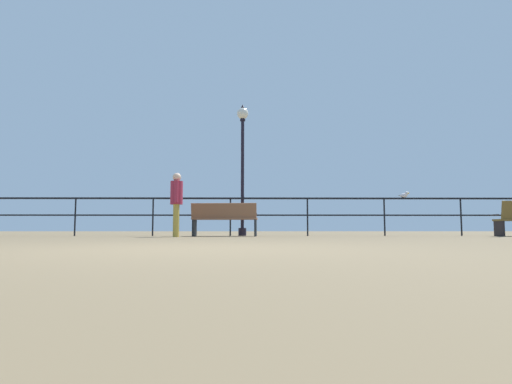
{
  "coord_description": "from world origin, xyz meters",
  "views": [
    {
      "loc": [
        0.61,
        -4.19,
        0.2
      ],
      "look_at": [
        0.72,
        7.1,
        1.19
      ],
      "focal_mm": 29.4,
      "sensor_mm": 36.0,
      "label": 1
    }
  ],
  "objects_px": {
    "lamppost_center": "(243,151)",
    "seagull_on_rail": "(404,195)",
    "person_by_bench": "(176,200)",
    "bench_near_left": "(224,217)"
  },
  "relations": [
    {
      "from": "seagull_on_rail",
      "to": "bench_near_left",
      "type": "bearing_deg",
      "value": -171.4
    },
    {
      "from": "lamppost_center",
      "to": "bench_near_left",
      "type": "bearing_deg",
      "value": -114.14
    },
    {
      "from": "lamppost_center",
      "to": "seagull_on_rail",
      "type": "distance_m",
      "value": 4.77
    },
    {
      "from": "seagull_on_rail",
      "to": "person_by_bench",
      "type": "bearing_deg",
      "value": -166.46
    },
    {
      "from": "person_by_bench",
      "to": "lamppost_center",
      "type": "bearing_deg",
      "value": 47.45
    },
    {
      "from": "lamppost_center",
      "to": "person_by_bench",
      "type": "bearing_deg",
      "value": -132.55
    },
    {
      "from": "lamppost_center",
      "to": "person_by_bench",
      "type": "distance_m",
      "value": 2.8
    },
    {
      "from": "bench_near_left",
      "to": "lamppost_center",
      "type": "height_order",
      "value": "lamppost_center"
    },
    {
      "from": "seagull_on_rail",
      "to": "lamppost_center",
      "type": "bearing_deg",
      "value": 177.03
    },
    {
      "from": "bench_near_left",
      "to": "lamppost_center",
      "type": "distance_m",
      "value": 2.23
    }
  ]
}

